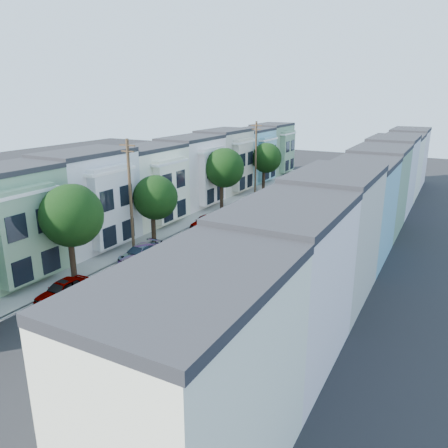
# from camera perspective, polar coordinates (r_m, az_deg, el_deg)

# --- Properties ---
(ground) EXTENTS (160.00, 160.00, 0.00)m
(ground) POSITION_cam_1_polar(r_m,az_deg,el_deg) (34.65, -5.66, -6.71)
(ground) COLOR black
(ground) RESTS_ON ground
(road_slab) EXTENTS (12.00, 70.00, 0.02)m
(road_slab) POSITION_cam_1_polar(r_m,az_deg,el_deg) (47.04, 4.52, -0.28)
(road_slab) COLOR black
(road_slab) RESTS_ON ground
(curb_left) EXTENTS (0.30, 70.00, 0.15)m
(curb_left) POSITION_cam_1_polar(r_m,az_deg,el_deg) (49.64, -1.88, 0.76)
(curb_left) COLOR gray
(curb_left) RESTS_ON ground
(curb_right) EXTENTS (0.30, 70.00, 0.15)m
(curb_right) POSITION_cam_1_polar(r_m,az_deg,el_deg) (45.06, 11.57, -1.26)
(curb_right) COLOR gray
(curb_right) RESTS_ON ground
(sidewalk_left) EXTENTS (2.60, 70.00, 0.15)m
(sidewalk_left) POSITION_cam_1_polar(r_m,az_deg,el_deg) (50.29, -3.16, 0.96)
(sidewalk_left) COLOR gray
(sidewalk_left) RESTS_ON ground
(sidewalk_right) EXTENTS (2.60, 70.00, 0.15)m
(sidewalk_right) POSITION_cam_1_polar(r_m,az_deg,el_deg) (44.73, 13.16, -1.50)
(sidewalk_right) COLOR gray
(sidewalk_right) RESTS_ON ground
(centerline) EXTENTS (0.12, 70.00, 0.01)m
(centerline) POSITION_cam_1_polar(r_m,az_deg,el_deg) (47.04, 4.52, -0.29)
(centerline) COLOR gold
(centerline) RESTS_ON ground
(townhouse_row_left) EXTENTS (5.00, 70.00, 8.50)m
(townhouse_row_left) POSITION_cam_1_polar(r_m,az_deg,el_deg) (52.32, -6.72, 1.41)
(townhouse_row_left) COLOR #79B6C0
(townhouse_row_left) RESTS_ON ground
(townhouse_row_right) EXTENTS (5.00, 70.00, 8.50)m
(townhouse_row_right) POSITION_cam_1_polar(r_m,az_deg,el_deg) (44.01, 17.92, -2.29)
(townhouse_row_right) COLOR #79B6C0
(townhouse_row_right) RESTS_ON ground
(tree_b) EXTENTS (4.59, 4.59, 7.51)m
(tree_b) POSITION_cam_1_polar(r_m,az_deg,el_deg) (33.59, -19.38, 1.02)
(tree_b) COLOR black
(tree_b) RESTS_ON ground
(tree_c) EXTENTS (4.13, 4.13, 6.55)m
(tree_c) POSITION_cam_1_polar(r_m,az_deg,el_deg) (40.89, -9.05, 3.42)
(tree_c) COLOR black
(tree_c) RESTS_ON ground
(tree_d) EXTENTS (4.68, 4.68, 7.61)m
(tree_d) POSITION_cam_1_polar(r_m,az_deg,el_deg) (51.91, -0.03, 7.33)
(tree_d) COLOR black
(tree_d) RESTS_ON ground
(tree_e) EXTENTS (4.28, 4.28, 6.97)m
(tree_e) POSITION_cam_1_polar(r_m,az_deg,el_deg) (63.36, 5.50, 8.58)
(tree_e) COLOR black
(tree_e) RESTS_ON ground
(tree_far_r) EXTENTS (2.89, 2.89, 5.46)m
(tree_far_r) POSITION_cam_1_polar(r_m,az_deg,el_deg) (57.34, 16.80, 6.21)
(tree_far_r) COLOR black
(tree_far_r) RESTS_ON ground
(utility_pole_near) EXTENTS (1.60, 0.26, 10.00)m
(utility_pole_near) POSITION_cam_1_polar(r_m,az_deg,el_deg) (38.21, -12.10, 3.38)
(utility_pole_near) COLOR #42301E
(utility_pole_near) RESTS_ON ground
(utility_pole_far) EXTENTS (1.60, 0.26, 10.00)m
(utility_pole_far) POSITION_cam_1_polar(r_m,az_deg,el_deg) (60.04, 4.16, 8.49)
(utility_pole_far) COLOR #42301E
(utility_pole_far) RESTS_ON ground
(fedex_truck) EXTENTS (2.63, 6.83, 3.28)m
(fedex_truck) POSITION_cam_1_polar(r_m,az_deg,el_deg) (32.03, -4.85, -5.16)
(fedex_truck) COLOR white
(fedex_truck) RESTS_ON ground
(lead_sedan) EXTENTS (2.01, 4.24, 1.24)m
(lead_sedan) POSITION_cam_1_polar(r_m,az_deg,el_deg) (39.62, 2.94, -2.61)
(lead_sedan) COLOR black
(lead_sedan) RESTS_ON ground
(parked_left_b) EXTENTS (1.74, 4.33, 1.39)m
(parked_left_b) POSITION_cam_1_polar(r_m,az_deg,el_deg) (32.44, -20.33, -8.09)
(parked_left_b) COLOR #10193F
(parked_left_b) RESTS_ON ground
(parked_left_c) EXTENTS (1.93, 4.36, 1.29)m
(parked_left_c) POSITION_cam_1_polar(r_m,az_deg,el_deg) (37.94, -10.98, -3.76)
(parked_left_c) COLOR #969696
(parked_left_c) RESTS_ON ground
(parked_left_d) EXTENTS (1.65, 4.05, 1.30)m
(parked_left_d) POSITION_cam_1_polar(r_m,az_deg,el_deg) (46.29, -2.62, 0.30)
(parked_left_d) COLOR black
(parked_left_d) RESTS_ON ground
(parked_right_a) EXTENTS (2.14, 4.62, 1.36)m
(parked_right_a) POSITION_cam_1_polar(r_m,az_deg,el_deg) (27.14, -4.52, -12.10)
(parked_right_a) COLOR #4B4B4B
(parked_right_a) RESTS_ON ground
(parked_right_b) EXTENTS (1.85, 4.66, 1.53)m
(parked_right_b) POSITION_cam_1_polar(r_m,az_deg,el_deg) (29.88, -0.71, -9.01)
(parked_right_b) COLOR white
(parked_right_b) RESTS_ON ground
(parked_right_c) EXTENTS (1.97, 4.58, 1.37)m
(parked_right_c) POSITION_cam_1_polar(r_m,az_deg,el_deg) (47.52, 11.19, 0.47)
(parked_right_c) COLOR black
(parked_right_c) RESTS_ON ground
(parked_right_d) EXTENTS (1.76, 4.54, 1.47)m
(parked_right_d) POSITION_cam_1_polar(r_m,az_deg,el_deg) (57.52, 14.40, 3.15)
(parked_right_d) COLOR #0A0935
(parked_right_d) RESTS_ON ground
(motorcycle) EXTENTS (0.26, 1.89, 0.75)m
(motorcycle) POSITION_cam_1_polar(r_m,az_deg,el_deg) (22.97, -12.44, -19.24)
(motorcycle) COLOR black
(motorcycle) RESTS_ON ground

